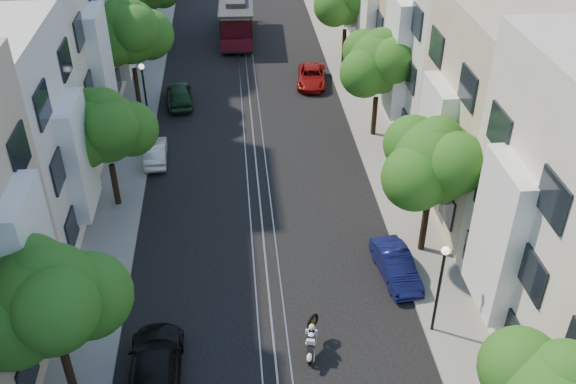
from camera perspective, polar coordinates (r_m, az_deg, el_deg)
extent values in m
plane|color=black|center=(45.54, -3.55, 9.52)|extent=(200.00, 200.00, 0.00)
cube|color=gray|center=(46.25, 5.59, 9.91)|extent=(2.50, 80.00, 0.12)
cube|color=gray|center=(45.92, -12.74, 9.03)|extent=(2.50, 80.00, 0.12)
cube|color=gray|center=(45.52, -4.25, 9.50)|extent=(0.06, 80.00, 0.02)
cube|color=gray|center=(45.53, -3.55, 9.54)|extent=(0.06, 80.00, 0.02)
cube|color=gray|center=(45.55, -2.85, 9.57)|extent=(0.06, 80.00, 0.02)
cube|color=tan|center=(45.53, -3.55, 9.53)|extent=(0.08, 80.00, 0.01)
cube|color=white|center=(24.35, 18.25, -3.81)|extent=(0.90, 3.04, 6.05)
cube|color=beige|center=(31.77, 19.70, 6.08)|extent=(7.00, 8.00, 10.00)
cube|color=white|center=(30.78, 12.93, 4.66)|extent=(0.90, 3.04, 5.50)
cube|color=silver|center=(38.12, 15.48, 13.13)|extent=(7.00, 8.00, 12.00)
cube|color=white|center=(37.34, 9.65, 11.85)|extent=(0.90, 3.04, 6.60)
cube|color=#C6B28C|center=(45.75, 11.98, 15.05)|extent=(7.00, 8.00, 9.00)
cube|color=white|center=(45.05, 7.09, 14.25)|extent=(0.90, 3.04, 4.95)
cube|color=white|center=(23.68, -21.75, -6.17)|extent=(0.90, 3.04, 5.93)
cube|color=white|center=(30.26, -18.25, 3.00)|extent=(0.90, 3.04, 5.39)
cube|color=beige|center=(37.49, -22.36, 11.25)|extent=(7.00, 8.00, 11.76)
cube|color=white|center=(36.91, -16.33, 10.51)|extent=(0.90, 3.04, 6.47)
cube|color=silver|center=(45.22, -19.57, 13.51)|extent=(7.00, 8.00, 8.82)
cube|color=white|center=(44.69, -14.57, 13.16)|extent=(0.90, 3.04, 4.85)
sphere|color=#295816|center=(19.06, 23.51, -14.87)|extent=(2.03, 2.03, 2.03)
cylinder|color=black|center=(29.64, 11.99, -3.07)|extent=(0.30, 0.30, 2.45)
sphere|color=#295816|center=(27.73, 12.82, 2.65)|extent=(3.64, 3.64, 3.64)
sphere|color=#295816|center=(28.68, 14.55, 2.57)|extent=(2.91, 2.91, 2.91)
sphere|color=#295816|center=(27.06, 11.23, 1.26)|extent=(2.84, 2.84, 2.84)
sphere|color=#295816|center=(27.40, 13.20, 4.37)|extent=(2.18, 2.18, 2.18)
cylinder|color=black|center=(38.65, 7.68, 6.72)|extent=(0.30, 0.30, 2.38)
sphere|color=#295816|center=(37.24, 8.08, 11.32)|extent=(3.54, 3.54, 3.54)
sphere|color=#295816|center=(38.10, 9.51, 11.07)|extent=(2.83, 2.83, 2.83)
sphere|color=#295816|center=(36.53, 6.79, 10.45)|extent=(2.76, 2.76, 2.76)
sphere|color=#295816|center=(37.02, 8.31, 12.67)|extent=(2.12, 2.12, 2.12)
cylinder|color=black|center=(48.45, 4.99, 12.79)|extent=(0.30, 0.30, 2.52)
sphere|color=#295816|center=(48.07, 6.43, 16.53)|extent=(3.00, 3.00, 3.00)
sphere|color=#295816|center=(46.56, 4.14, 16.20)|extent=(2.92, 2.92, 2.92)
cylinder|color=black|center=(24.15, -18.86, -14.98)|extent=(0.30, 0.30, 2.45)
sphere|color=#295816|center=(21.77, -20.53, -8.92)|extent=(3.64, 3.64, 3.64)
sphere|color=#295816|center=(22.10, -17.29, -8.77)|extent=(2.91, 2.91, 2.91)
sphere|color=#295816|center=(21.77, -23.20, -10.76)|extent=(2.84, 2.84, 2.84)
sphere|color=#295816|center=(21.24, -20.70, -6.94)|extent=(2.18, 2.18, 2.18)
cylinder|color=black|center=(33.17, -15.12, 0.66)|extent=(0.30, 0.30, 2.27)
sphere|color=#295816|center=(31.58, -15.98, 5.54)|extent=(3.38, 3.38, 3.38)
sphere|color=#295816|center=(32.01, -13.81, 5.47)|extent=(2.70, 2.70, 2.70)
sphere|color=#295816|center=(31.32, -17.78, 4.32)|extent=(2.64, 2.64, 2.64)
sphere|color=#295816|center=(31.25, -16.03, 7.09)|extent=(2.03, 2.03, 2.03)
cylinder|color=black|center=(42.64, -13.27, 9.00)|extent=(0.30, 0.30, 2.62)
sphere|color=#295816|center=(41.26, -13.96, 13.66)|extent=(3.90, 3.90, 3.90)
sphere|color=#295816|center=(41.72, -12.27, 13.52)|extent=(3.12, 3.12, 3.12)
sphere|color=#295816|center=(40.87, -15.35, 12.80)|extent=(3.04, 3.04, 3.04)
sphere|color=#295816|center=(41.05, -13.97, 14.89)|extent=(2.34, 2.34, 2.34)
cylinder|color=black|center=(52.81, -12.04, 13.93)|extent=(0.30, 0.30, 2.38)
cylinder|color=black|center=(25.28, 13.22, -8.61)|extent=(0.12, 0.12, 4.00)
sphere|color=#FFF2CC|center=(24.00, 13.83, -5.09)|extent=(0.32, 0.32, 0.32)
cylinder|color=black|center=(39.54, -12.54, 8.16)|extent=(0.12, 0.12, 4.00)
sphere|color=#FFF2CC|center=(38.73, -12.91, 10.82)|extent=(0.32, 0.32, 0.32)
torus|color=black|center=(24.88, 1.97, -14.34)|extent=(0.28, 0.72, 0.70)
torus|color=black|center=(25.16, 2.21, -11.44)|extent=(0.55, 0.59, 0.69)
ellipsoid|color=silver|center=(24.86, 2.09, -12.72)|extent=(0.60, 1.02, 0.84)
ellipsoid|color=silver|center=(24.57, 2.05, -12.85)|extent=(0.45, 0.59, 0.47)
cube|color=black|center=(24.46, 1.97, -13.82)|extent=(0.30, 0.52, 0.35)
cube|color=silver|center=(24.55, 2.05, -12.88)|extent=(0.41, 0.57, 0.22)
sphere|color=black|center=(24.69, 2.11, -12.22)|extent=(0.25, 0.25, 0.25)
cube|color=black|center=(53.80, -4.53, 13.98)|extent=(2.71, 8.49, 0.32)
cube|color=#4C0C17|center=(53.38, -4.59, 15.25)|extent=(2.71, 5.34, 2.52)
cube|color=beige|center=(53.08, -4.64, 16.22)|extent=(2.76, 5.40, 0.63)
cube|color=#2D2D30|center=(52.95, -4.66, 16.65)|extent=(2.92, 8.50, 0.19)
imported|color=#0D1142|center=(28.46, 9.58, -6.46)|extent=(1.71, 3.80, 1.21)
imported|color=maroon|center=(45.30, 2.10, 10.23)|extent=(2.46, 4.37, 1.15)
imported|color=black|center=(24.47, -11.74, -14.96)|extent=(1.96, 4.74, 1.37)
imported|color=silver|center=(36.86, -11.68, 3.50)|extent=(1.35, 3.45, 1.12)
imported|color=#14341C|center=(43.02, -9.64, 8.57)|extent=(2.03, 4.19, 1.38)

